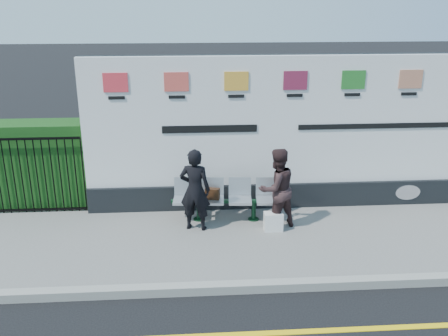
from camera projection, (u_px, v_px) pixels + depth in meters
name	position (u px, v px, depth m)	size (l,w,h in m)	color
ground	(307.00, 332.00, 6.55)	(80.00, 80.00, 0.00)	black
pavement	(275.00, 239.00, 8.88)	(14.00, 3.00, 0.12)	slate
kerb	(292.00, 285.00, 7.47)	(14.00, 0.18, 0.14)	gray
yellow_line	(307.00, 332.00, 6.55)	(14.00, 0.10, 0.01)	yellow
billboard	(291.00, 144.00, 9.73)	(8.00, 0.30, 3.00)	black
hedge	(36.00, 164.00, 9.97)	(2.35, 0.70, 1.70)	#174414
railing	(29.00, 175.00, 9.58)	(2.05, 0.06, 1.54)	black
bench	(226.00, 209.00, 9.44)	(1.99, 0.53, 0.43)	#ABAFB4
woman_left	(195.00, 190.00, 8.90)	(0.56, 0.36, 1.52)	black
woman_right	(277.00, 189.00, 8.98)	(0.73, 0.57, 1.50)	#322121
handbag_brown	(212.00, 194.00, 9.33)	(0.27, 0.11, 0.21)	black
carrier_bag_white	(273.00, 222.00, 9.03)	(0.34, 0.20, 0.34)	silver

